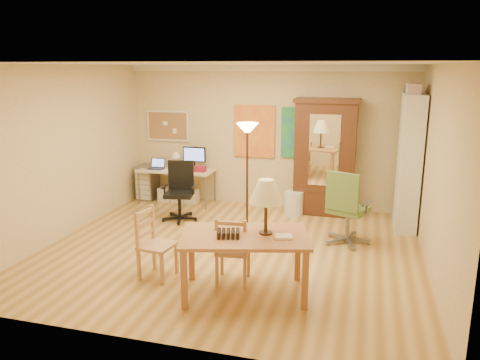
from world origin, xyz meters
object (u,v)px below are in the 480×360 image
(office_chair_green, at_px, (346,224))
(dining_table, at_px, (252,223))
(armoire, at_px, (325,164))
(bookshelf, at_px, (409,163))
(office_chair_black, at_px, (180,204))
(computer_desk, at_px, (179,182))

(office_chair_green, bearing_deg, dining_table, -117.22)
(armoire, bearing_deg, office_chair_green, -71.74)
(office_chair_green, bearing_deg, armoire, 108.26)
(dining_table, bearing_deg, bookshelf, 57.46)
(office_chair_black, bearing_deg, computer_desk, 113.24)
(computer_desk, xyz_separation_m, armoire, (2.85, 0.08, 0.51))
(office_chair_green, relative_size, armoire, 0.55)
(armoire, height_order, bookshelf, bookshelf)
(dining_table, distance_m, computer_desk, 4.13)
(computer_desk, height_order, office_chair_green, office_chair_green)
(office_chair_green, bearing_deg, computer_desk, 157.07)
(dining_table, distance_m, armoire, 3.49)
(computer_desk, height_order, armoire, armoire)
(computer_desk, relative_size, bookshelf, 0.67)
(computer_desk, height_order, office_chair_black, computer_desk)
(armoire, xyz_separation_m, bookshelf, (1.41, -0.44, 0.19))
(computer_desk, bearing_deg, dining_table, -55.20)
(armoire, bearing_deg, computer_desk, -178.30)
(bookshelf, bearing_deg, armoire, 162.69)
(dining_table, bearing_deg, office_chair_black, 128.90)
(office_chair_black, distance_m, office_chair_green, 2.94)
(dining_table, distance_m, office_chair_black, 3.10)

